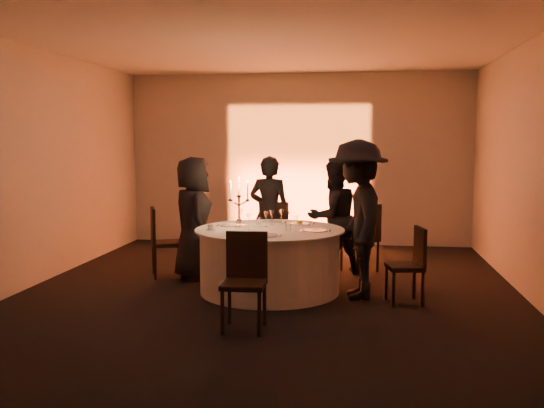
# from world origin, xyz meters

# --- Properties ---
(floor) EXTENTS (7.00, 7.00, 0.00)m
(floor) POSITION_xyz_m (0.00, 0.00, 0.00)
(floor) COLOR black
(floor) RESTS_ON ground
(ceiling) EXTENTS (7.00, 7.00, 0.00)m
(ceiling) POSITION_xyz_m (0.00, 0.00, 3.00)
(ceiling) COLOR silver
(ceiling) RESTS_ON wall_back
(wall_back) EXTENTS (7.00, 0.00, 7.00)m
(wall_back) POSITION_xyz_m (0.00, 3.50, 1.50)
(wall_back) COLOR #B9B2AC
(wall_back) RESTS_ON floor
(wall_front) EXTENTS (7.00, 0.00, 7.00)m
(wall_front) POSITION_xyz_m (0.00, -3.50, 1.50)
(wall_front) COLOR #B9B2AC
(wall_front) RESTS_ON floor
(wall_left) EXTENTS (0.00, 7.00, 7.00)m
(wall_left) POSITION_xyz_m (-3.00, 0.00, 1.50)
(wall_left) COLOR #B9B2AC
(wall_left) RESTS_ON floor
(wall_right) EXTENTS (0.00, 7.00, 7.00)m
(wall_right) POSITION_xyz_m (3.00, 0.00, 1.50)
(wall_right) COLOR #B9B2AC
(wall_right) RESTS_ON floor
(uplighter_fixture) EXTENTS (0.25, 0.12, 0.10)m
(uplighter_fixture) POSITION_xyz_m (0.00, 3.20, 0.05)
(uplighter_fixture) COLOR black
(uplighter_fixture) RESTS_ON floor
(banquet_table) EXTENTS (1.80, 1.80, 0.77)m
(banquet_table) POSITION_xyz_m (0.00, 0.00, 0.38)
(banquet_table) COLOR black
(banquet_table) RESTS_ON floor
(chair_left) EXTENTS (0.54, 0.54, 0.93)m
(chair_left) POSITION_xyz_m (-1.56, 0.61, 0.53)
(chair_left) COLOR black
(chair_left) RESTS_ON floor
(chair_back_left) EXTENTS (0.45, 0.45, 0.97)m
(chair_back_left) POSITION_xyz_m (-0.12, 1.38, 0.54)
(chair_back_left) COLOR black
(chair_back_left) RESTS_ON floor
(chair_back_right) EXTENTS (0.59, 0.59, 0.95)m
(chair_back_right) POSITION_xyz_m (1.13, 1.24, 0.54)
(chair_back_right) COLOR black
(chair_back_right) RESTS_ON floor
(chair_right) EXTENTS (0.45, 0.44, 0.86)m
(chair_right) POSITION_xyz_m (1.65, -0.30, 0.48)
(chair_right) COLOR black
(chair_right) RESTS_ON floor
(chair_front) EXTENTS (0.42, 0.42, 0.94)m
(chair_front) POSITION_xyz_m (-0.03, -1.45, 0.53)
(chair_front) COLOR black
(chair_front) RESTS_ON floor
(guest_left) EXTENTS (0.81, 0.94, 1.62)m
(guest_left) POSITION_xyz_m (-1.10, 0.54, 0.81)
(guest_left) COLOR black
(guest_left) RESTS_ON floor
(guest_back_left) EXTENTS (0.64, 0.47, 1.61)m
(guest_back_left) POSITION_xyz_m (-0.19, 1.31, 0.81)
(guest_back_left) COLOR black
(guest_back_left) RESTS_ON floor
(guest_back_right) EXTENTS (0.97, 0.92, 1.58)m
(guest_back_right) POSITION_xyz_m (0.72, 1.05, 0.79)
(guest_back_right) COLOR black
(guest_back_right) RESTS_ON floor
(guest_right) EXTENTS (0.82, 1.26, 1.84)m
(guest_right) POSITION_xyz_m (1.05, -0.12, 0.92)
(guest_right) COLOR black
(guest_right) RESTS_ON floor
(plate_left) EXTENTS (0.36, 0.28, 0.01)m
(plate_left) POSITION_xyz_m (-0.51, 0.19, 0.78)
(plate_left) COLOR white
(plate_left) RESTS_ON banquet_table
(plate_back_left) EXTENTS (0.36, 0.25, 0.01)m
(plate_back_left) POSITION_xyz_m (-0.05, 0.55, 0.78)
(plate_back_left) COLOR white
(plate_back_left) RESTS_ON banquet_table
(plate_back_right) EXTENTS (0.35, 0.27, 0.08)m
(plate_back_right) POSITION_xyz_m (0.32, 0.45, 0.79)
(plate_back_right) COLOR white
(plate_back_right) RESTS_ON banquet_table
(plate_right) EXTENTS (0.36, 0.29, 0.01)m
(plate_right) POSITION_xyz_m (0.56, -0.10, 0.78)
(plate_right) COLOR white
(plate_right) RESTS_ON banquet_table
(plate_front) EXTENTS (0.36, 0.28, 0.01)m
(plate_front) POSITION_xyz_m (0.03, -0.55, 0.78)
(plate_front) COLOR white
(plate_front) RESTS_ON banquet_table
(coffee_cup) EXTENTS (0.11, 0.11, 0.07)m
(coffee_cup) POSITION_xyz_m (-0.68, -0.19, 0.80)
(coffee_cup) COLOR white
(coffee_cup) RESTS_ON banquet_table
(candelabra) EXTENTS (0.26, 0.13, 0.63)m
(candelabra) POSITION_xyz_m (-0.41, 0.16, 0.99)
(candelabra) COLOR silver
(candelabra) RESTS_ON banquet_table
(wine_glass_a) EXTENTS (0.07, 0.07, 0.19)m
(wine_glass_a) POSITION_xyz_m (-0.07, 0.16, 0.91)
(wine_glass_a) COLOR silver
(wine_glass_a) RESTS_ON banquet_table
(wine_glass_b) EXTENTS (0.07, 0.07, 0.19)m
(wine_glass_b) POSITION_xyz_m (0.09, 0.42, 0.91)
(wine_glass_b) COLOR silver
(wine_glass_b) RESTS_ON banquet_table
(wine_glass_c) EXTENTS (0.07, 0.07, 0.19)m
(wine_glass_c) POSITION_xyz_m (-0.24, -0.08, 0.91)
(wine_glass_c) COLOR silver
(wine_glass_c) RESTS_ON banquet_table
(wine_glass_d) EXTENTS (0.07, 0.07, 0.19)m
(wine_glass_d) POSITION_xyz_m (-0.43, 0.36, 0.91)
(wine_glass_d) COLOR silver
(wine_glass_d) RESTS_ON banquet_table
(wine_glass_e) EXTENTS (0.07, 0.07, 0.19)m
(wine_glass_e) POSITION_xyz_m (-0.02, 0.32, 0.91)
(wine_glass_e) COLOR silver
(wine_glass_e) RESTS_ON banquet_table
(wine_glass_f) EXTENTS (0.07, 0.07, 0.19)m
(wine_glass_f) POSITION_xyz_m (0.34, -0.17, 0.91)
(wine_glass_f) COLOR silver
(wine_glass_f) RESTS_ON banquet_table
(tumbler_a) EXTENTS (0.07, 0.07, 0.09)m
(tumbler_a) POSITION_xyz_m (-0.39, 0.02, 0.82)
(tumbler_a) COLOR silver
(tumbler_a) RESTS_ON banquet_table
(tumbler_b) EXTENTS (0.07, 0.07, 0.09)m
(tumbler_b) POSITION_xyz_m (0.24, -0.13, 0.82)
(tumbler_b) COLOR silver
(tumbler_b) RESTS_ON banquet_table
(tumbler_c) EXTENTS (0.07, 0.07, 0.09)m
(tumbler_c) POSITION_xyz_m (-0.20, 0.39, 0.82)
(tumbler_c) COLOR silver
(tumbler_c) RESTS_ON banquet_table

